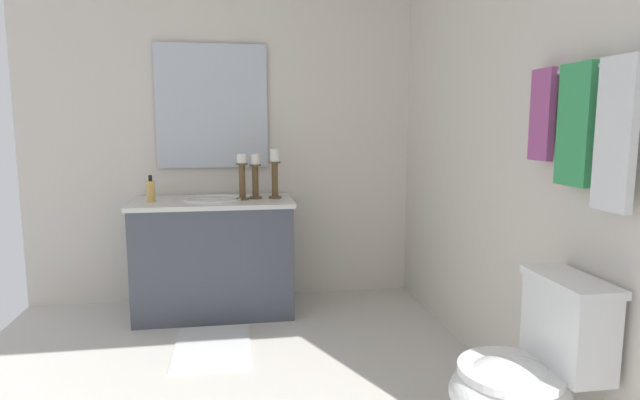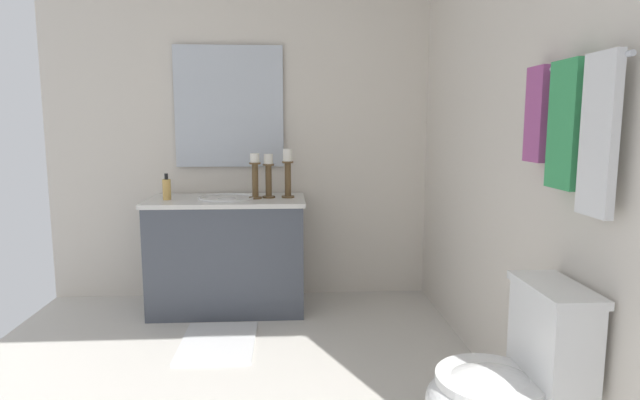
# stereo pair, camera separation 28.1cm
# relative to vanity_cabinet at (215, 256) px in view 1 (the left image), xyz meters

# --- Properties ---
(floor) EXTENTS (3.00, 2.84, 0.02)m
(floor) POSITION_rel_vanity_cabinet_xyz_m (1.17, 0.08, -0.41)
(floor) COLOR beige
(floor) RESTS_ON ground
(wall_back) EXTENTS (3.00, 0.04, 2.45)m
(wall_back) POSITION_rel_vanity_cabinet_xyz_m (1.17, 1.50, 0.83)
(wall_back) COLOR silver
(wall_back) RESTS_ON ground
(wall_left) EXTENTS (0.04, 2.84, 2.45)m
(wall_left) POSITION_rel_vanity_cabinet_xyz_m (-0.33, 0.08, 0.83)
(wall_left) COLOR silver
(wall_left) RESTS_ON ground
(vanity_cabinet) EXTENTS (0.58, 1.09, 0.79)m
(vanity_cabinet) POSITION_rel_vanity_cabinet_xyz_m (0.00, 0.00, 0.00)
(vanity_cabinet) COLOR #474C56
(vanity_cabinet) RESTS_ON ground
(sink_basin) EXTENTS (0.40, 0.40, 0.24)m
(sink_basin) POSITION_rel_vanity_cabinet_xyz_m (0.00, 0.00, 0.36)
(sink_basin) COLOR white
(sink_basin) RESTS_ON vanity_cabinet
(mirror) EXTENTS (0.02, 0.79, 0.88)m
(mirror) POSITION_rel_vanity_cabinet_xyz_m (-0.28, 0.00, 1.04)
(mirror) COLOR silver
(candle_holder_tall) EXTENTS (0.09, 0.09, 0.34)m
(candle_holder_tall) POSITION_rel_vanity_cabinet_xyz_m (-0.02, 0.43, 0.58)
(candle_holder_tall) COLOR brown
(candle_holder_tall) RESTS_ON vanity_cabinet
(candle_holder_short) EXTENTS (0.09, 0.09, 0.31)m
(candle_holder_short) POSITION_rel_vanity_cabinet_xyz_m (-0.02, 0.29, 0.56)
(candle_holder_short) COLOR brown
(candle_holder_short) RESTS_ON vanity_cabinet
(candle_holder_mid) EXTENTS (0.09, 0.09, 0.31)m
(candle_holder_mid) POSITION_rel_vanity_cabinet_xyz_m (0.02, 0.20, 0.56)
(candle_holder_mid) COLOR brown
(candle_holder_mid) RESTS_ON vanity_cabinet
(soap_bottle) EXTENTS (0.06, 0.06, 0.18)m
(soap_bottle) POSITION_rel_vanity_cabinet_xyz_m (0.04, -0.40, 0.47)
(soap_bottle) COLOR #E5B259
(soap_bottle) RESTS_ON vanity_cabinet
(toilet) EXTENTS (0.39, 0.54, 0.75)m
(toilet) POSITION_rel_vanity_cabinet_xyz_m (1.93, 1.22, -0.03)
(toilet) COLOR white
(toilet) RESTS_ON ground
(towel_bar) EXTENTS (0.66, 0.02, 0.02)m
(towel_bar) POSITION_rel_vanity_cabinet_xyz_m (1.82, 1.44, 1.12)
(towel_bar) COLOR silver
(towel_near_vanity) EXTENTS (0.14, 0.03, 0.38)m
(towel_near_vanity) POSITION_rel_vanity_cabinet_xyz_m (1.60, 1.42, 0.95)
(towel_near_vanity) COLOR #A54C8C
(towel_near_vanity) RESTS_ON towel_bar
(towel_center) EXTENTS (0.19, 0.03, 0.46)m
(towel_center) POSITION_rel_vanity_cabinet_xyz_m (1.82, 1.42, 0.91)
(towel_center) COLOR #389E59
(towel_center) RESTS_ON towel_bar
(towel_near_corner) EXTENTS (0.17, 0.03, 0.52)m
(towel_near_corner) POSITION_rel_vanity_cabinet_xyz_m (2.04, 1.42, 0.88)
(towel_near_corner) COLOR white
(towel_near_corner) RESTS_ON towel_bar
(bath_mat) EXTENTS (0.60, 0.44, 0.02)m
(bath_mat) POSITION_rel_vanity_cabinet_xyz_m (0.62, 0.00, -0.39)
(bath_mat) COLOR silver
(bath_mat) RESTS_ON ground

